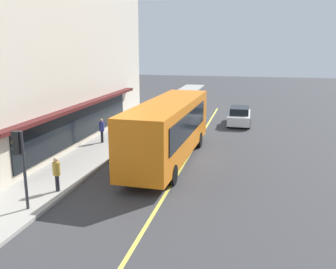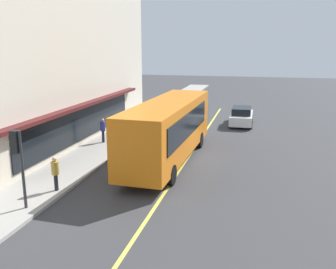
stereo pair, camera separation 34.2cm
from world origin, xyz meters
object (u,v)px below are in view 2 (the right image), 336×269
(bus, at_px, (169,128))
(traffic_light, at_px, (17,151))
(car_white, at_px, (241,116))
(pedestrian_by_curb, at_px, (103,128))
(pedestrian_at_corner, at_px, (55,171))

(bus, height_order, traffic_light, bus)
(car_white, xyz_separation_m, pedestrian_by_curb, (-8.67, 8.72, 0.39))
(pedestrian_at_corner, distance_m, pedestrian_by_curb, 8.61)
(car_white, relative_size, pedestrian_by_curb, 2.64)
(traffic_light, distance_m, car_white, 20.71)
(traffic_light, relative_size, pedestrian_by_curb, 1.96)
(bus, distance_m, pedestrian_by_curb, 5.88)
(bus, height_order, pedestrian_by_curb, bus)
(bus, height_order, car_white, bus)
(traffic_light, bearing_deg, bus, -28.02)
(bus, bearing_deg, pedestrian_by_curb, 63.53)
(bus, relative_size, traffic_light, 3.50)
(bus, relative_size, pedestrian_by_curb, 6.85)
(pedestrian_at_corner, bearing_deg, car_white, -23.09)
(bus, bearing_deg, car_white, -17.36)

